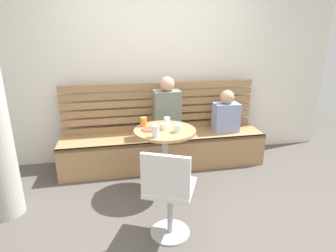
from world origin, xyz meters
name	(u,v)px	position (x,y,z in m)	size (l,w,h in m)	color
ground	(186,218)	(0.00, 0.00, 0.00)	(8.00, 8.00, 0.00)	#514C47
back_wall	(158,55)	(0.00, 1.64, 1.45)	(5.20, 0.10, 2.90)	white
booth_bench	(164,150)	(0.00, 1.20, 0.22)	(2.70, 0.52, 0.44)	#A87C51
booth_backrest	(161,106)	(0.00, 1.44, 0.78)	(2.65, 0.04, 0.67)	#9A7249
cafe_table	(165,148)	(-0.10, 0.58, 0.52)	(0.68, 0.68, 0.74)	#ADADB2
white_chair	(168,192)	(-0.23, -0.23, 0.46)	(0.53, 0.53, 0.85)	#ADADB2
person_adult	(167,110)	(0.04, 1.19, 0.79)	(0.34, 0.22, 0.78)	slate
person_child_left	(226,114)	(0.87, 1.20, 0.69)	(0.34, 0.22, 0.58)	#8C9EC6
cup_tumbler_orange	(144,122)	(-0.32, 0.75, 0.79)	(0.07, 0.07, 0.10)	orange
cup_water_clear	(167,122)	(-0.06, 0.67, 0.80)	(0.07, 0.07, 0.11)	white
cup_ceramic_white	(164,126)	(-0.11, 0.58, 0.78)	(0.08, 0.08, 0.07)	white
cup_glass_short	(178,128)	(0.01, 0.47, 0.78)	(0.08, 0.08, 0.08)	silver
cup_glass_tall	(156,132)	(-0.24, 0.36, 0.80)	(0.07, 0.07, 0.12)	silver
plate_small	(149,129)	(-0.27, 0.60, 0.75)	(0.17, 0.17, 0.01)	#DB4C42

